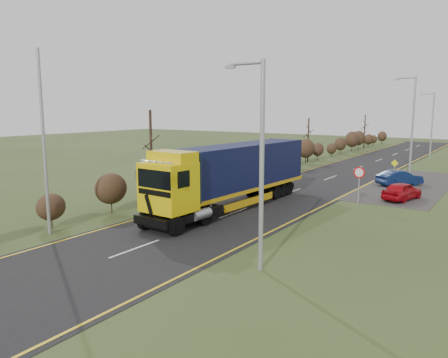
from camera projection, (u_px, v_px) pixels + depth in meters
ground at (192, 229)px, 22.53m from camera, size 160.00×160.00×0.00m
road at (280, 196)px, 30.71m from camera, size 8.00×120.00×0.02m
layby at (408, 185)px, 35.31m from camera, size 6.00×18.00×0.02m
lane_markings at (278, 197)px, 30.46m from camera, size 7.52×116.00×0.01m
hedgerow at (194, 171)px, 32.05m from camera, size 2.24×102.04×6.05m
lorry at (232, 172)px, 26.75m from camera, size 2.98×14.50×4.01m
car_red_hatchback at (402, 191)px, 29.48m from camera, size 2.24×3.83×1.22m
car_blue_sedan at (400, 178)px, 34.95m from camera, size 3.32×3.77×1.24m
streetlight_near at (260, 158)px, 16.16m from camera, size 1.69×0.18×7.90m
streetlight_mid at (411, 123)px, 38.23m from camera, size 1.90×0.18×8.91m
streetlight_far at (431, 123)px, 53.26m from camera, size 1.71×0.18×8.01m
left_pole at (44, 144)px, 20.87m from camera, size 0.16×0.16×8.91m
speed_sign at (359, 179)px, 27.09m from camera, size 0.71×0.10×2.57m
warning_board at (394, 167)px, 38.51m from camera, size 0.64×0.11×1.69m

